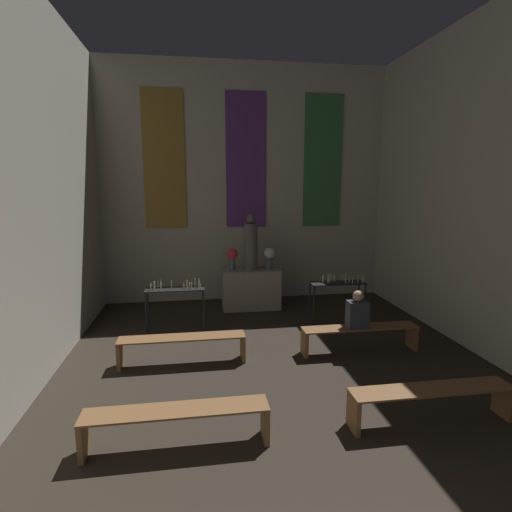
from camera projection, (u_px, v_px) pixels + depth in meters
name	position (u px, v px, depth m)	size (l,w,h in m)	color
wall_back	(246.00, 183.00, 10.18)	(7.42, 0.16, 5.95)	#B2AD9E
altar	(251.00, 289.00, 9.68)	(1.38, 0.62, 0.97)	gray
statue	(251.00, 244.00, 9.49)	(0.32, 0.32, 1.33)	#5B5651
flower_vase_left	(232.00, 256.00, 9.47)	(0.26, 0.26, 0.52)	#4C5666
flower_vase_right	(269.00, 255.00, 9.61)	(0.26, 0.26, 0.52)	#4C5666
candle_rack_left	(175.00, 295.00, 8.22)	(1.21, 0.40, 1.06)	black
candle_rack_right	(338.00, 288.00, 8.75)	(1.21, 0.40, 1.07)	black
pew_second_left	(177.00, 419.00, 4.52)	(2.09, 0.36, 0.47)	brown
pew_second_right	(431.00, 397.00, 4.99)	(2.09, 0.36, 0.47)	brown
pew_back_left	(182.00, 344.00, 6.67)	(2.09, 0.36, 0.47)	brown
pew_back_right	(360.00, 333.00, 7.14)	(2.09, 0.36, 0.47)	brown
person_seated	(357.00, 311.00, 7.06)	(0.36, 0.24, 0.67)	#383D47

